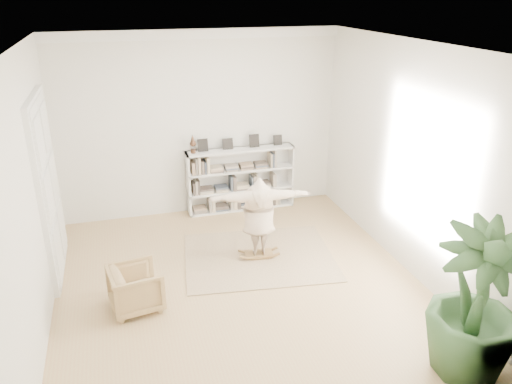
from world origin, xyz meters
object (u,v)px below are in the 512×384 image
armchair (136,288)px  person (259,214)px  bookshelf (240,180)px  houseplant (476,303)px  rocker_board (259,254)px

armchair → person: (2.09, 0.89, 0.49)m
bookshelf → houseplant: houseplant is taller
houseplant → armchair: bearing=147.2°
bookshelf → rocker_board: 2.17m
bookshelf → person: bookshelf is taller
bookshelf → person: size_ratio=1.29×
armchair → houseplant: houseplant is taller
bookshelf → rocker_board: (-0.22, -2.08, -0.57)m
rocker_board → houseplant: (1.62, -3.28, 0.90)m
armchair → rocker_board: (2.09, 0.89, -0.26)m
rocker_board → person: (0.00, 0.00, 0.75)m
houseplant → person: bearing=116.2°
bookshelf → armchair: 3.78m
armchair → person: 2.33m
person → bookshelf: bearing=-88.8°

